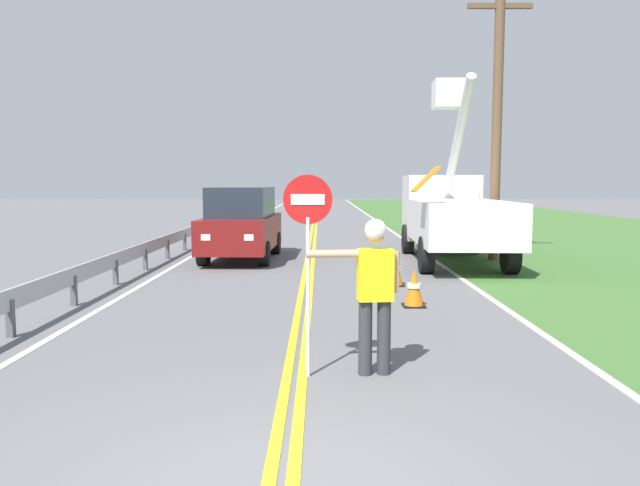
# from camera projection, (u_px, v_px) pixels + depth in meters

# --- Properties ---
(grass_verge_right) EXTENTS (16.00, 110.00, 0.01)m
(grass_verge_right) POSITION_uv_depth(u_px,v_px,m) (603.00, 239.00, 24.20)
(grass_verge_right) COLOR #3D662D
(grass_verge_right) RESTS_ON ground
(centerline_yellow_left) EXTENTS (0.11, 110.00, 0.01)m
(centerline_yellow_left) POSITION_uv_depth(u_px,v_px,m) (308.00, 239.00, 24.15)
(centerline_yellow_left) COLOR yellow
(centerline_yellow_left) RESTS_ON ground
(centerline_yellow_right) EXTENTS (0.11, 110.00, 0.01)m
(centerline_yellow_right) POSITION_uv_depth(u_px,v_px,m) (313.00, 239.00, 24.15)
(centerline_yellow_right) COLOR yellow
(centerline_yellow_right) RESTS_ON ground
(edge_line_right) EXTENTS (0.12, 110.00, 0.01)m
(edge_line_right) POSITION_uv_depth(u_px,v_px,m) (401.00, 239.00, 24.17)
(edge_line_right) COLOR silver
(edge_line_right) RESTS_ON ground
(edge_line_left) EXTENTS (0.12, 110.00, 0.01)m
(edge_line_left) POSITION_uv_depth(u_px,v_px,m) (219.00, 239.00, 24.14)
(edge_line_left) COLOR silver
(edge_line_left) RESTS_ON ground
(flagger_worker) EXTENTS (1.08, 0.28, 1.83)m
(flagger_worker) POSITION_uv_depth(u_px,v_px,m) (372.00, 286.00, 7.06)
(flagger_worker) COLOR #2D2D33
(flagger_worker) RESTS_ON ground
(stop_sign_paddle) EXTENTS (0.56, 0.04, 2.33)m
(stop_sign_paddle) POSITION_uv_depth(u_px,v_px,m) (306.00, 230.00, 6.92)
(stop_sign_paddle) COLOR silver
(stop_sign_paddle) RESTS_ON ground
(utility_bucket_truck) EXTENTS (2.89, 6.89, 5.20)m
(utility_bucket_truck) POSITION_uv_depth(u_px,v_px,m) (448.00, 212.00, 17.47)
(utility_bucket_truck) COLOR white
(utility_bucket_truck) RESTS_ON ground
(oncoming_suv_nearest) EXTENTS (2.05, 4.66, 2.10)m
(oncoming_suv_nearest) POSITION_uv_depth(u_px,v_px,m) (240.00, 223.00, 17.74)
(oncoming_suv_nearest) COLOR maroon
(oncoming_suv_nearest) RESTS_ON ground
(utility_pole_near) EXTENTS (1.80, 0.28, 7.74)m
(utility_pole_near) POSITION_uv_depth(u_px,v_px,m) (494.00, 118.00, 17.32)
(utility_pole_near) COLOR brown
(utility_pole_near) RESTS_ON ground
(traffic_cone_lead) EXTENTS (0.40, 0.40, 0.70)m
(traffic_cone_lead) POSITION_uv_depth(u_px,v_px,m) (412.00, 288.00, 11.04)
(traffic_cone_lead) COLOR orange
(traffic_cone_lead) RESTS_ON ground
(traffic_cone_mid) EXTENTS (0.40, 0.40, 0.70)m
(traffic_cone_mid) POSITION_uv_depth(u_px,v_px,m) (393.00, 270.00, 13.27)
(traffic_cone_mid) COLOR orange
(traffic_cone_mid) RESTS_ON ground
(guardrail_left_shoulder) EXTENTS (0.10, 32.00, 0.71)m
(guardrail_left_shoulder) POSITION_uv_depth(u_px,v_px,m) (174.00, 238.00, 19.04)
(guardrail_left_shoulder) COLOR #9EA0A3
(guardrail_left_shoulder) RESTS_ON ground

